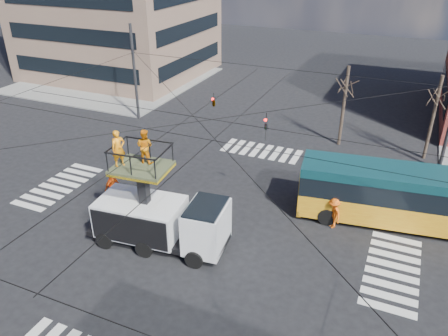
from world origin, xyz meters
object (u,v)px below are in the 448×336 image
Objects in this scene: city_bus at (404,196)px; traffic_cone at (106,204)px; flagger at (333,213)px; utility_truck at (160,210)px; worker_ground at (112,188)px.

traffic_cone is at bearing -169.33° from city_bus.
city_bus is 6.39× the size of flagger.
traffic_cone is at bearing 156.16° from utility_truck.
utility_truck is 5.38m from worker_ground.
city_bus is 16.22m from worker_ground.
city_bus is 5.79× the size of worker_ground.
utility_truck is 5.24m from traffic_cone.
flagger is at bearing 27.40° from utility_truck.
flagger is at bearing -159.01° from city_bus.
utility_truck reaches higher than flagger.
utility_truck is at bearing -155.96° from city_bus.
traffic_cone is at bearing -118.41° from flagger.
utility_truck reaches higher than traffic_cone.
city_bus is at bearing 26.14° from utility_truck.
worker_ground reaches higher than traffic_cone.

